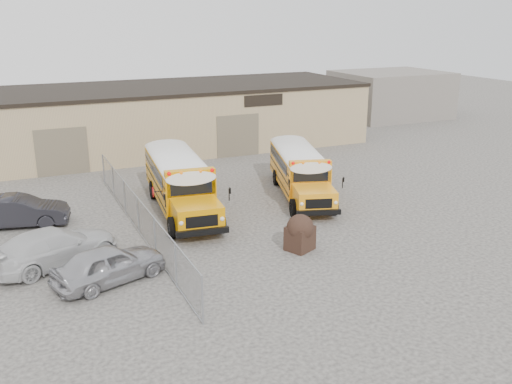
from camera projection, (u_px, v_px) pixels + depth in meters
name	position (u px, v px, depth m)	size (l,w,h in m)	color
ground	(283.00, 235.00, 26.40)	(120.00, 120.00, 0.00)	#33312F
warehouse	(164.00, 116.00, 43.06)	(30.20, 10.20, 4.67)	tan
chainlink_fence	(138.00, 215.00, 26.37)	(0.07, 18.07, 1.81)	gray
distant_building_right	(390.00, 94.00, 56.03)	(10.00, 8.00, 4.40)	gray
school_bus_left	(162.00, 152.00, 35.04)	(3.60, 10.05, 2.88)	orange
school_bus_right	(284.00, 146.00, 37.23)	(4.77, 9.26, 2.64)	#FF9C15
tarp_bundle	(300.00, 232.00, 24.55)	(1.38, 1.33, 1.61)	black
car_silver	(109.00, 264.00, 21.60)	(1.75, 4.35, 1.48)	#B7B7BC
car_white	(55.00, 247.00, 23.14)	(2.15, 5.28, 1.53)	silver
car_dark	(19.00, 211.00, 27.33)	(1.60, 4.58, 1.51)	black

